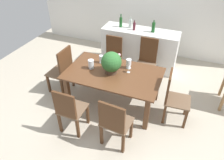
% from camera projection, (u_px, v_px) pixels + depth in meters
% --- Properties ---
extents(ground_plane, '(7.04, 7.04, 0.00)m').
position_uv_depth(ground_plane, '(112.00, 104.00, 4.42)').
color(ground_plane, '#BCB29E').
extents(back_wall, '(6.40, 0.10, 2.60)m').
position_uv_depth(back_wall, '(149.00, 5.00, 5.61)').
color(back_wall, white).
rests_on(back_wall, ground).
extents(dining_table, '(1.80, 1.08, 0.74)m').
position_uv_depth(dining_table, '(113.00, 78.00, 4.11)').
color(dining_table, brown).
rests_on(dining_table, ground).
extents(chair_head_end, '(0.44, 0.49, 1.03)m').
position_uv_depth(chair_head_end, '(63.00, 69.00, 4.48)').
color(chair_head_end, '#4C2D19').
rests_on(chair_head_end, ground).
extents(chair_near_right, '(0.49, 0.45, 0.96)m').
position_uv_depth(chair_near_right, '(114.00, 122.00, 3.31)').
color(chair_near_right, '#4C2D19').
rests_on(chair_near_right, ground).
extents(chair_far_right, '(0.42, 0.48, 1.05)m').
position_uv_depth(chair_far_right, '(147.00, 60.00, 4.77)').
color(chair_far_right, '#4C2D19').
rests_on(chair_far_right, ground).
extents(chair_near_left, '(0.43, 0.44, 0.93)m').
position_uv_depth(chair_near_left, '(69.00, 109.00, 3.56)').
color(chair_near_left, '#4C2D19').
rests_on(chair_near_left, ground).
extents(chair_foot_end, '(0.47, 0.45, 1.00)m').
position_uv_depth(chair_foot_end, '(173.00, 95.00, 3.81)').
color(chair_foot_end, '#4C2D19').
rests_on(chair_foot_end, ground).
extents(chair_far_left, '(0.43, 0.42, 0.97)m').
position_uv_depth(chair_far_left, '(113.00, 55.00, 5.02)').
color(chair_far_left, '#4C2D19').
rests_on(chair_far_left, ground).
extents(flower_centerpiece, '(0.38, 0.38, 0.42)m').
position_uv_depth(flower_centerpiece, '(111.00, 63.00, 3.92)').
color(flower_centerpiece, '#4C3828').
rests_on(flower_centerpiece, dining_table).
extents(crystal_vase_left, '(0.08, 0.08, 0.16)m').
position_uv_depth(crystal_vase_left, '(101.00, 59.00, 4.28)').
color(crystal_vase_left, silver).
rests_on(crystal_vase_left, dining_table).
extents(crystal_vase_center_near, '(0.11, 0.11, 0.19)m').
position_uv_depth(crystal_vase_center_near, '(91.00, 64.00, 4.10)').
color(crystal_vase_center_near, silver).
rests_on(crystal_vase_center_near, dining_table).
extents(crystal_vase_right, '(0.10, 0.10, 0.19)m').
position_uv_depth(crystal_vase_right, '(129.00, 63.00, 4.10)').
color(crystal_vase_right, silver).
rests_on(crystal_vase_right, dining_table).
extents(wine_glass, '(0.07, 0.07, 0.16)m').
position_uv_depth(wine_glass, '(129.00, 67.00, 3.98)').
color(wine_glass, silver).
rests_on(wine_glass, dining_table).
extents(kitchen_counter, '(1.84, 0.56, 0.98)m').
position_uv_depth(kitchen_counter, '(139.00, 49.00, 5.37)').
color(kitchen_counter, silver).
rests_on(kitchen_counter, ground).
extents(wine_bottle_green, '(0.08, 0.08, 0.25)m').
position_uv_depth(wine_bottle_green, '(130.00, 24.00, 5.15)').
color(wine_bottle_green, '#B2BFB7').
rests_on(wine_bottle_green, kitchen_counter).
extents(wine_bottle_clear, '(0.08, 0.08, 0.28)m').
position_uv_depth(wine_bottle_clear, '(153.00, 27.00, 4.93)').
color(wine_bottle_clear, '#194C1E').
rests_on(wine_bottle_clear, kitchen_counter).
extents(wine_bottle_dark, '(0.07, 0.07, 0.32)m').
position_uv_depth(wine_bottle_dark, '(121.00, 22.00, 5.18)').
color(wine_bottle_dark, '#194C1E').
rests_on(wine_bottle_dark, kitchen_counter).
extents(wine_bottle_tall, '(0.06, 0.06, 0.23)m').
position_uv_depth(wine_bottle_tall, '(134.00, 26.00, 5.04)').
color(wine_bottle_tall, '#511E28').
rests_on(wine_bottle_tall, kitchen_counter).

